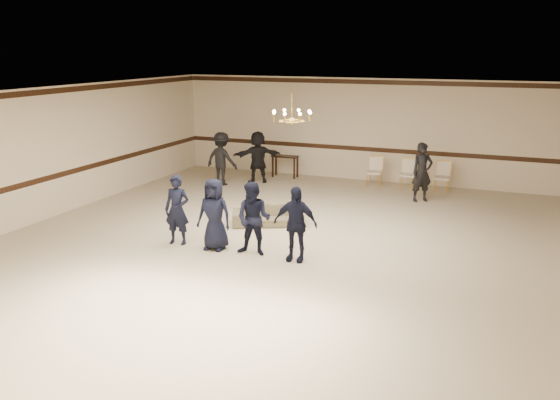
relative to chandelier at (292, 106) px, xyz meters
The scene contains 16 objects.
room 1.62m from the chandelier, 90.00° to the right, with size 12.01×14.01×3.21m.
chair_rail 6.27m from the chandelier, 90.00° to the left, with size 12.00×0.02×0.14m, color black.
crown_molding 5.99m from the chandelier, 90.00° to the left, with size 12.00×0.02×0.14m, color black.
chandelier is the anchor object (origin of this frame).
boy_a 3.34m from the chandelier, 139.80° to the right, with size 0.55×0.36×1.51m, color black.
boy_b 2.90m from the chandelier, 122.76° to the right, with size 0.74×0.48×1.51m, color black.
boy_c 2.70m from the chandelier, 95.92° to the right, with size 0.74×0.57×1.51m, color black.
boy_d 2.79m from the chandelier, 66.43° to the right, with size 0.89×0.37×1.51m, color black.
settee 2.75m from the chandelier, 154.88° to the left, with size 1.69×0.66×0.49m, color #766C4E.
adult_left 5.62m from the chandelier, 135.31° to the left, with size 1.05×0.60×1.62m, color black.
adult_mid 5.60m from the chandelier, 122.76° to the left, with size 1.50×0.48×1.62m, color black.
adult_right 5.03m from the chandelier, 60.13° to the left, with size 0.59×0.39×1.62m, color black.
banquet_chair_left 5.80m from the chandelier, 82.57° to the left, with size 0.43×0.43×0.89m, color #F4E7CD, non-canonical shape.
banquet_chair_mid 6.00m from the chandelier, 72.16° to the left, with size 0.43×0.43×0.89m, color #F4E7CD, non-canonical shape.
banquet_chair_right 6.35m from the chandelier, 62.82° to the left, with size 0.43×0.43×0.89m, color #F4E7CD, non-canonical shape.
console_table 6.41m from the chandelier, 113.17° to the left, with size 0.85×0.36×0.71m, color black.
Camera 1 is at (4.63, -11.01, 4.13)m, focal length 37.73 mm.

